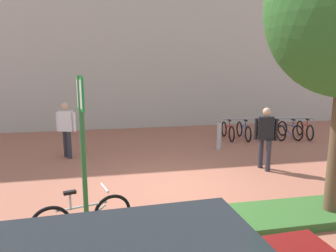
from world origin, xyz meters
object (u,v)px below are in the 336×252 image
object	(u,v)px
parking_sign_post	(83,137)
person_suited_dark	(266,135)
bike_at_sign	(83,218)
person_shirt_blue	(66,127)
bollard_steel	(219,137)
bike_rack_cluster	(267,130)

from	to	relation	value
parking_sign_post	person_suited_dark	bearing A→B (deg)	31.02
bike_at_sign	person_shirt_blue	size ratio (longest dim) A/B	0.95
bollard_steel	person_suited_dark	distance (m)	2.35
parking_sign_post	bollard_steel	world-z (taller)	parking_sign_post
parking_sign_post	bike_at_sign	distance (m)	1.41
bike_rack_cluster	person_suited_dark	distance (m)	4.00
person_suited_dark	person_shirt_blue	bearing A→B (deg)	157.28
bike_at_sign	person_suited_dark	size ratio (longest dim) A/B	0.95
bollard_steel	person_shirt_blue	size ratio (longest dim) A/B	0.52
bike_rack_cluster	person_suited_dark	size ratio (longest dim) A/B	2.16
parking_sign_post	bike_at_sign	size ratio (longest dim) A/B	1.65
parking_sign_post	person_shirt_blue	size ratio (longest dim) A/B	1.57
bike_at_sign	bike_rack_cluster	size ratio (longest dim) A/B	0.44
parking_sign_post	person_suited_dark	distance (m)	5.45
bollard_steel	bike_at_sign	bearing A→B (deg)	-130.61
parking_sign_post	person_shirt_blue	xyz separation A→B (m)	(-0.80, 5.05, -0.77)
bike_at_sign	person_suited_dark	bearing A→B (deg)	29.66
parking_sign_post	bike_rack_cluster	size ratio (longest dim) A/B	0.72
bollard_steel	person_shirt_blue	xyz separation A→B (m)	(-4.94, 0.04, 0.53)
bike_rack_cluster	bollard_steel	size ratio (longest dim) A/B	4.14
bike_rack_cluster	bollard_steel	world-z (taller)	bollard_steel
bollard_steel	person_shirt_blue	world-z (taller)	person_shirt_blue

